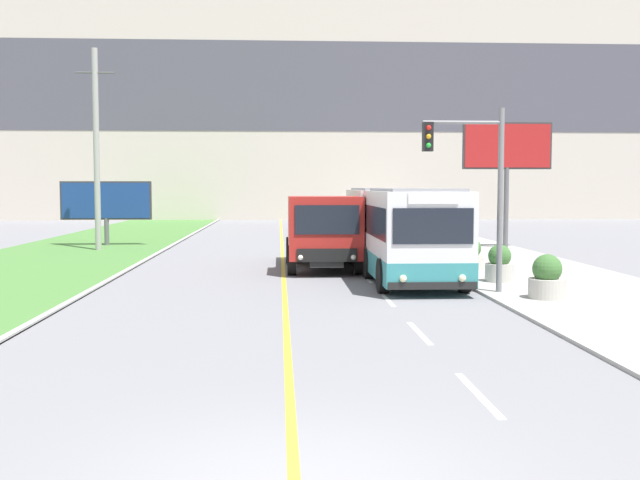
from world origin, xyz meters
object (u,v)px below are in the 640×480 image
object	(u,v)px
dump_truck	(323,234)
billboard_large	(507,152)
city_bus	(397,230)
planter_round_near	(547,279)
traffic_light_mast	(476,176)
planter_round_third	(470,255)
utility_pole_far	(96,149)
planter_round_second	(500,265)
car_distant	(347,224)
billboard_small	(106,202)

from	to	relation	value
dump_truck	billboard_large	world-z (taller)	billboard_large
city_bus	dump_truck	distance (m)	2.66
city_bus	planter_round_near	bearing A→B (deg)	-65.79
traffic_light_mast	planter_round_third	bearing A→B (deg)	76.64
utility_pole_far	planter_round_second	xyz separation A→B (m)	(15.41, -13.07, -4.20)
planter_round_second	planter_round_third	size ratio (longest dim) A/B	1.02
car_distant	billboard_large	xyz separation A→B (m)	(6.70, -11.32, 3.99)
billboard_large	planter_round_near	distance (m)	17.19
traffic_light_mast	city_bus	bearing A→B (deg)	104.43
billboard_large	planter_round_second	distance (m)	13.95
billboard_large	planter_round_second	xyz separation A→B (m)	(-4.09, -12.69, -4.09)
city_bus	planter_round_second	bearing A→B (deg)	-47.72
car_distant	billboard_large	bearing A→B (deg)	-59.40
city_bus	car_distant	distance (m)	21.02
utility_pole_far	billboard_large	xyz separation A→B (m)	(19.49, -0.38, -0.11)
dump_truck	planter_round_third	xyz separation A→B (m)	(5.26, -0.27, -0.77)
city_bus	utility_pole_far	xyz separation A→B (m)	(-12.67, 10.06, 3.28)
dump_truck	traffic_light_mast	size ratio (longest dim) A/B	1.32
utility_pole_far	billboard_small	xyz separation A→B (m)	(-0.26, 2.89, -2.54)
car_distant	billboard_small	world-z (taller)	billboard_small
utility_pole_far	planter_round_third	size ratio (longest dim) A/B	8.37
utility_pole_far	planter_round_near	size ratio (longest dim) A/B	8.06
planter_round_third	dump_truck	bearing A→B (deg)	177.06
billboard_small	planter_round_second	world-z (taller)	billboard_small
traffic_light_mast	planter_round_second	world-z (taller)	traffic_light_mast
car_distant	traffic_light_mast	bearing A→B (deg)	-87.33
utility_pole_far	traffic_light_mast	xyz separation A→B (m)	(14.02, -15.32, -1.45)
city_bus	utility_pole_far	world-z (taller)	utility_pole_far
billboard_large	planter_round_near	world-z (taller)	billboard_large
utility_pole_far	planter_round_near	world-z (taller)	utility_pole_far
dump_truck	car_distant	xyz separation A→B (m)	(2.66, 20.19, -0.66)
traffic_light_mast	planter_round_third	world-z (taller)	traffic_light_mast
billboard_small	planter_round_second	xyz separation A→B (m)	(15.67, -15.96, -1.66)
billboard_large	dump_truck	bearing A→B (deg)	-136.52
city_bus	billboard_large	size ratio (longest dim) A/B	2.03
billboard_large	planter_round_near	xyz separation A→B (m)	(-3.87, -16.24, -4.08)
planter_round_near	planter_round_third	world-z (taller)	planter_round_near
utility_pole_far	billboard_large	world-z (taller)	utility_pole_far
billboard_large	city_bus	bearing A→B (deg)	-125.19
car_distant	utility_pole_far	bearing A→B (deg)	-139.47
billboard_small	planter_round_near	bearing A→B (deg)	-50.85
billboard_small	planter_round_third	bearing A→B (deg)	-38.38
planter_round_near	planter_round_second	distance (m)	3.56
planter_round_near	planter_round_third	xyz separation A→B (m)	(-0.22, 7.10, -0.02)
dump_truck	billboard_small	world-z (taller)	billboard_small
traffic_light_mast	planter_round_near	size ratio (longest dim) A/B	4.42
billboard_small	planter_round_near	xyz separation A→B (m)	(15.88, -19.51, -1.65)
traffic_light_mast	planter_round_second	distance (m)	3.81
billboard_large	billboard_small	distance (m)	20.17
planter_round_third	car_distant	bearing A→B (deg)	97.25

